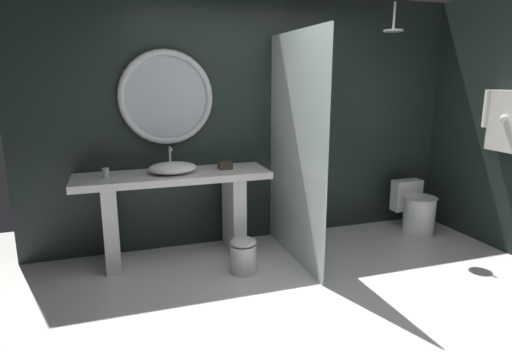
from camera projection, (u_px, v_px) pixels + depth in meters
The scene contains 12 objects.
ground_plane at pixel (334, 323), 3.15m from camera, with size 5.76×5.76×0.00m, color silver.
back_wall_panel at pixel (254, 121), 4.61m from camera, with size 4.80×0.10×2.60m, color #1E2823.
vanity_counter at pixel (174, 202), 4.17m from camera, with size 1.84×0.56×0.87m.
vessel_sink at pixel (173, 168), 4.07m from camera, with size 0.45×0.37×0.23m.
tumbler_cup at pixel (106, 173), 3.90m from camera, with size 0.06×0.06×0.09m, color silver.
tissue_box at pixel (225, 165), 4.27m from camera, with size 0.13×0.13×0.07m, color #3D3323.
round_wall_mirror at pixel (166, 97), 4.19m from camera, with size 0.92×0.06×0.92m.
shower_glass_panel at pixel (295, 150), 4.07m from camera, with size 0.02×1.30×2.17m, color silver.
rain_shower_head at pixel (393, 28), 4.37m from camera, with size 0.20×0.20×0.29m.
hanging_bathrobe at pixel (510, 118), 4.15m from camera, with size 0.20×0.61×0.66m.
toilet at pixel (416, 210), 4.95m from camera, with size 0.37×0.52×0.58m.
waste_bin at pixel (243, 255), 3.94m from camera, with size 0.24×0.24×0.33m.
Camera 1 is at (-1.43, -2.50, 1.76)m, focal length 30.14 mm.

